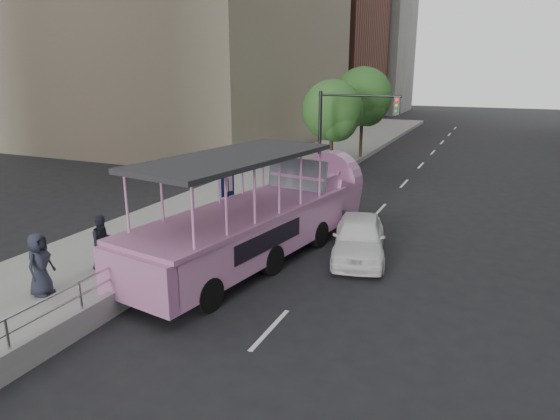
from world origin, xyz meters
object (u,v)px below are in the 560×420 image
(pedestrian_mid, at_px, (103,242))
(pedestrian_far, at_px, (40,264))
(traffic_signal, at_px, (342,126))
(car, at_px, (359,237))
(street_tree_near, at_px, (333,113))
(duck_boat, at_px, (263,217))
(street_tree_far, at_px, (364,99))
(parking_sign, at_px, (228,200))

(pedestrian_mid, relative_size, pedestrian_far, 0.96)
(pedestrian_mid, bearing_deg, traffic_signal, 13.94)
(car, relative_size, street_tree_near, 0.75)
(car, distance_m, pedestrian_mid, 8.33)
(duck_boat, distance_m, pedestrian_mid, 5.24)
(traffic_signal, distance_m, street_tree_far, 9.57)
(parking_sign, distance_m, street_tree_far, 19.10)
(pedestrian_mid, xyz_separation_m, street_tree_near, (1.82, 16.97, 2.68))
(pedestrian_mid, height_order, parking_sign, parking_sign)
(duck_boat, xyz_separation_m, parking_sign, (-1.57, 0.33, 0.36))
(pedestrian_mid, xyz_separation_m, pedestrian_far, (-0.17, -2.21, 0.04))
(pedestrian_mid, bearing_deg, car, -26.90)
(car, relative_size, traffic_signal, 0.83)
(car, height_order, traffic_signal, traffic_signal)
(duck_boat, bearing_deg, street_tree_far, 94.98)
(car, relative_size, street_tree_far, 0.67)
(parking_sign, distance_m, traffic_signal, 9.75)
(parking_sign, xyz_separation_m, street_tree_far, (-0.10, 18.93, 2.57))
(car, distance_m, parking_sign, 4.85)
(pedestrian_far, bearing_deg, parking_sign, -29.70)
(car, height_order, street_tree_far, street_tree_far)
(pedestrian_far, xyz_separation_m, traffic_signal, (3.59, 15.76, 2.32))
(traffic_signal, height_order, street_tree_near, street_tree_near)
(street_tree_near, bearing_deg, pedestrian_far, -95.94)
(duck_boat, distance_m, street_tree_near, 13.61)
(car, xyz_separation_m, pedestrian_mid, (-6.81, -4.77, 0.41))
(duck_boat, distance_m, car, 3.35)
(pedestrian_mid, distance_m, traffic_signal, 14.16)
(street_tree_far, bearing_deg, duck_boat, -85.02)
(pedestrian_far, distance_m, street_tree_near, 19.47)
(street_tree_near, distance_m, street_tree_far, 6.02)
(pedestrian_mid, height_order, pedestrian_far, pedestrian_far)
(pedestrian_far, distance_m, traffic_signal, 16.33)
(car, distance_m, street_tree_near, 13.54)
(traffic_signal, height_order, street_tree_far, street_tree_far)
(parking_sign, height_order, street_tree_near, street_tree_near)
(car, relative_size, parking_sign, 1.55)
(traffic_signal, bearing_deg, parking_sign, -97.75)
(parking_sign, height_order, street_tree_far, street_tree_far)
(duck_boat, height_order, pedestrian_mid, duck_boat)
(pedestrian_mid, xyz_separation_m, street_tree_far, (2.02, 22.97, 3.16))
(street_tree_far, bearing_deg, street_tree_near, -91.91)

